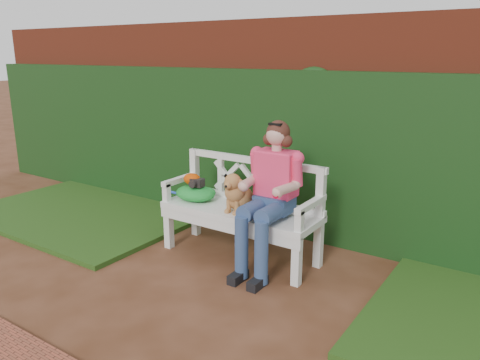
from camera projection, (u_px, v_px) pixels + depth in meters
The scene contains 11 objects.
ground at pixel (200, 303), 3.60m from camera, with size 60.00×60.00×0.00m, color #422211.
brick_wall at pixel (312, 129), 4.84m from camera, with size 10.00×0.30×2.20m, color maroon.
ivy_hedge at pixel (302, 156), 4.73m from camera, with size 10.00×0.18×1.70m, color #163512.
grass_left at pixel (90, 211), 5.61m from camera, with size 2.60×2.00×0.05m, color black.
garden_bench at pixel (240, 233), 4.36m from camera, with size 1.58×0.60×0.48m, color white, non-canonical shape.
seated_woman at pixel (273, 201), 4.05m from camera, with size 0.53×0.70×1.25m, color #D12455, non-canonical shape.
dog at pixel (238, 191), 4.19m from camera, with size 0.25×0.33×0.37m, color brown, non-canonical shape.
tennis_racket at pixel (194, 197), 4.60m from camera, with size 0.55×0.23×0.03m, color silver, non-canonical shape.
green_bag at pixel (195, 193), 4.53m from camera, with size 0.41×0.32×0.14m, color #266820, non-canonical shape.
camera_item at pixel (197, 183), 4.48m from camera, with size 0.12×0.09×0.08m, color black.
baseball_glove at pixel (192, 179), 4.53m from camera, with size 0.18×0.14×0.12m, color #C03D03.
Camera 1 is at (2.05, -2.51, 1.86)m, focal length 35.00 mm.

